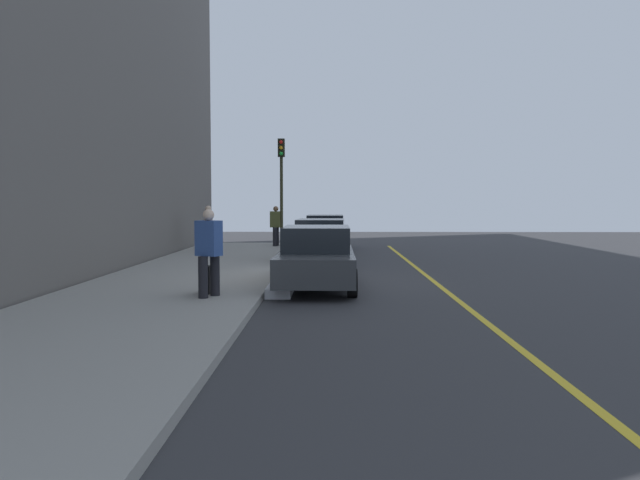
{
  "coord_description": "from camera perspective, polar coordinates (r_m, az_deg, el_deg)",
  "views": [
    {
      "loc": [
        16.38,
        0.47,
        2.13
      ],
      "look_at": [
        2.44,
        0.22,
        1.28
      ],
      "focal_mm": 35.75,
      "sensor_mm": 36.0,
      "label": 1
    }
  ],
  "objects": [
    {
      "name": "sidewalk",
      "position": [
        16.93,
        -11.87,
        -3.56
      ],
      "size": [
        28.0,
        4.6,
        0.15
      ],
      "primitive_type": "cube",
      "color": "gray",
      "rests_on": "ground"
    },
    {
      "name": "lane_stripe_centre",
      "position": [
        16.74,
        10.43,
        -3.87
      ],
      "size": [
        28.0,
        0.14,
        0.01
      ],
      "primitive_type": "cube",
      "color": "gold",
      "rests_on": "ground"
    },
    {
      "name": "traffic_light_pole",
      "position": [
        24.97,
        -3.48,
        5.77
      ],
      "size": [
        0.35,
        0.26,
        4.41
      ],
      "color": "#2D2D19",
      "rests_on": "sidewalk"
    },
    {
      "name": "pedestrian_blue_coat",
      "position": [
        13.35,
        -9.92,
        -0.91
      ],
      "size": [
        0.56,
        0.58,
        1.82
      ],
      "color": "black",
      "rests_on": "sidewalk"
    },
    {
      "name": "parked_car_white",
      "position": [
        21.92,
        0.03,
        -0.11
      ],
      "size": [
        4.36,
        2.0,
        1.51
      ],
      "color": "black",
      "rests_on": "ground"
    },
    {
      "name": "parked_car_charcoal",
      "position": [
        15.58,
        -0.33,
        -1.57
      ],
      "size": [
        4.61,
        1.92,
        1.51
      ],
      "color": "black",
      "rests_on": "ground"
    },
    {
      "name": "ground_plane",
      "position": [
        16.52,
        -0.62,
        -3.93
      ],
      "size": [
        56.0,
        56.0,
        0.0
      ],
      "primitive_type": "plane",
      "color": "#333335"
    },
    {
      "name": "rolling_suitcase",
      "position": [
        13.91,
        -10.2,
        -3.5
      ],
      "size": [
        0.34,
        0.22,
        0.96
      ],
      "color": "black",
      "rests_on": "sidewalk"
    },
    {
      "name": "parked_car_navy",
      "position": [
        28.71,
        0.47,
        0.74
      ],
      "size": [
        4.58,
        1.92,
        1.51
      ],
      "color": "black",
      "rests_on": "ground"
    },
    {
      "name": "pedestrian_tan_coat",
      "position": [
        25.7,
        -9.95,
        1.17
      ],
      "size": [
        0.53,
        0.59,
        1.81
      ],
      "color": "black",
      "rests_on": "sidewalk"
    },
    {
      "name": "pedestrian_olive_coat",
      "position": [
        28.32,
        -3.97,
        1.37
      ],
      "size": [
        0.58,
        0.51,
        1.76
      ],
      "color": "black",
      "rests_on": "sidewalk"
    },
    {
      "name": "snow_bank_curb",
      "position": [
        18.27,
        -2.65,
        -2.87
      ],
      "size": [
        8.9,
        0.56,
        0.22
      ],
      "primitive_type": "cube",
      "color": "white",
      "rests_on": "ground"
    }
  ]
}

